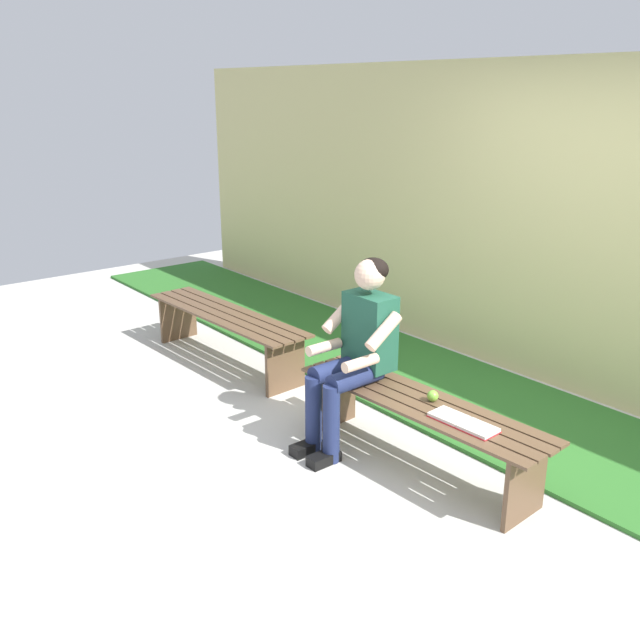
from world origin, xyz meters
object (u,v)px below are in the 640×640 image
object	(u,v)px
bench_far	(226,324)
book_open	(463,423)
bench_near	(419,417)
apple	(433,396)
person_seated	(356,346)

from	to	relation	value
bench_far	book_open	world-z (taller)	book_open
bench_near	apple	bearing A→B (deg)	-132.63
bench_near	person_seated	bearing A→B (deg)	11.73
bench_far	person_seated	world-z (taller)	person_seated
bench_far	apple	xyz separation A→B (m)	(-2.32, -0.06, 0.14)
bench_far	apple	size ratio (longest dim) A/B	26.65
bench_near	person_seated	size ratio (longest dim) A/B	1.42
bench_near	bench_far	distance (m)	2.26
person_seated	apple	xyz separation A→B (m)	(-0.54, -0.16, -0.20)
book_open	bench_far	bearing A→B (deg)	-3.47
bench_far	book_open	bearing A→B (deg)	179.15
book_open	person_seated	bearing A→B (deg)	1.51
bench_near	bench_far	size ratio (longest dim) A/B	0.95
person_seated	book_open	bearing A→B (deg)	-175.87
bench_near	apple	size ratio (longest dim) A/B	25.43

